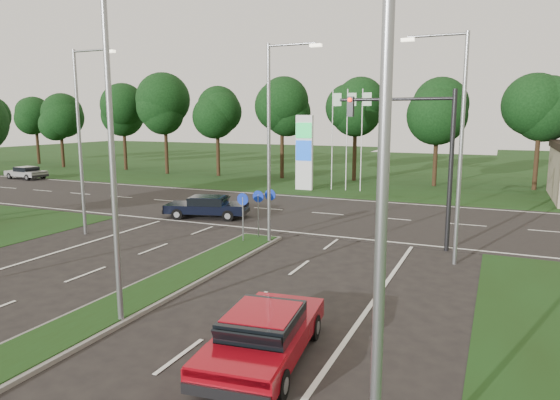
% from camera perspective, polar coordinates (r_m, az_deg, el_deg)
% --- Properties ---
extents(verge_far, '(160.00, 50.00, 0.02)m').
position_cam_1_polar(verge_far, '(60.67, 13.84, 3.64)').
color(verge_far, black).
rests_on(verge_far, ground).
extents(cross_road, '(160.00, 12.00, 0.02)m').
position_cam_1_polar(cross_road, '(30.88, 3.69, -1.45)').
color(cross_road, black).
rests_on(cross_road, ground).
extents(median_kerb, '(2.00, 26.00, 0.12)m').
position_cam_1_polar(median_kerb, '(14.59, -25.51, -14.75)').
color(median_kerb, slate).
rests_on(median_kerb, ground).
extents(streetlight_median_near, '(2.53, 0.22, 9.00)m').
position_cam_1_polar(streetlight_median_near, '(14.09, -18.10, 5.99)').
color(streetlight_median_near, gray).
rests_on(streetlight_median_near, ground).
extents(streetlight_median_far, '(2.53, 0.22, 9.00)m').
position_cam_1_polar(streetlight_median_far, '(22.55, -0.83, 7.56)').
color(streetlight_median_far, gray).
rests_on(streetlight_median_far, ground).
extents(streetlight_left_far, '(2.53, 0.22, 9.00)m').
position_cam_1_polar(streetlight_left_far, '(26.30, -21.68, 7.16)').
color(streetlight_left_far, gray).
rests_on(streetlight_left_far, ground).
extents(streetlight_right_far, '(2.53, 0.22, 9.00)m').
position_cam_1_polar(streetlight_right_far, '(20.57, 19.49, 6.85)').
color(streetlight_right_far, gray).
rests_on(streetlight_right_far, ground).
extents(streetlight_right_near, '(2.53, 0.22, 9.00)m').
position_cam_1_polar(streetlight_right_near, '(6.72, 10.03, 3.05)').
color(streetlight_right_near, gray).
rests_on(streetlight_right_near, ground).
extents(traffic_signal, '(5.10, 0.42, 7.00)m').
position_cam_1_polar(traffic_signal, '(22.74, 15.77, 6.15)').
color(traffic_signal, black).
rests_on(traffic_signal, ground).
extents(median_signs, '(1.16, 1.76, 2.38)m').
position_cam_1_polar(median_signs, '(23.69, -2.61, -0.55)').
color(median_signs, gray).
rests_on(median_signs, ground).
extents(gas_pylon, '(5.80, 1.26, 8.00)m').
position_cam_1_polar(gas_pylon, '(40.21, 3.11, 5.67)').
color(gas_pylon, silver).
rests_on(gas_pylon, ground).
extents(treeline_far, '(6.00, 6.00, 9.90)m').
position_cam_1_polar(treeline_far, '(45.61, 10.93, 10.53)').
color(treeline_far, black).
rests_on(treeline_far, ground).
extents(red_sedan, '(2.47, 4.90, 1.30)m').
position_cam_1_polar(red_sedan, '(12.35, -1.88, -15.04)').
color(red_sedan, maroon).
rests_on(red_sedan, ground).
extents(navy_sedan, '(5.00, 3.06, 1.28)m').
position_cam_1_polar(navy_sedan, '(29.41, -8.33, -0.71)').
color(navy_sedan, black).
rests_on(navy_sedan, ground).
extents(far_car_a, '(4.28, 2.12, 1.20)m').
position_cam_1_polar(far_car_a, '(53.36, -27.02, 2.83)').
color(far_car_a, gray).
rests_on(far_car_a, ground).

